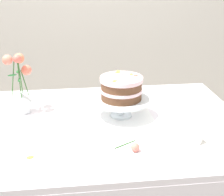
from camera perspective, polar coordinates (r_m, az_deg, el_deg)
The scene contains 9 objects.
dining_table at distance 1.64m, azimuth -1.05°, elevation -7.35°, with size 1.40×1.00×0.74m.
linen_napkin at distance 1.67m, azimuth 1.61°, elevation -3.26°, with size 0.32×0.32×0.00m, color white.
cake_stand at distance 1.63m, azimuth 1.64°, elevation -0.67°, with size 0.29×0.29×0.10m.
layer_cake at distance 1.61m, azimuth 1.67°, elevation 1.81°, with size 0.21×0.21×0.12m.
flower_vase at distance 1.73m, azimuth -15.95°, elevation 1.71°, with size 0.14×0.12×0.32m.
teacup at distance 1.45m, azimuth 14.23°, elevation -6.80°, with size 0.12×0.12×0.06m.
fallen_rose at distance 1.36m, azimuth 4.05°, elevation -8.69°, with size 0.10×0.11×0.04m.
loose_petal_1 at distance 1.36m, azimuth -14.31°, elevation -10.14°, with size 0.03×0.02×0.01m, color yellow.
loose_petal_2 at distance 1.36m, azimuth -17.95°, elevation -10.65°, with size 0.04×0.02×0.00m, color pink.
Camera 1 is at (-0.14, -1.44, 1.45)m, focal length 51.50 mm.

